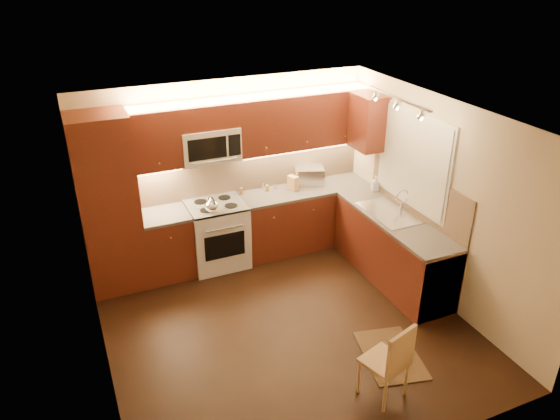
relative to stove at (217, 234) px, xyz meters
name	(u,v)px	position (x,y,z in m)	size (l,w,h in m)	color
floor	(287,327)	(0.30, -1.68, -0.46)	(4.00, 4.00, 0.01)	black
ceiling	(288,120)	(0.30, -1.68, 2.04)	(4.00, 4.00, 0.01)	beige
wall_back	(228,169)	(0.30, 0.32, 0.79)	(4.00, 0.01, 2.50)	#C7B391
wall_front	(396,349)	(0.30, -3.67, 0.79)	(4.00, 0.01, 2.50)	#C7B391
wall_left	(93,274)	(-1.70, -1.68, 0.79)	(0.01, 4.00, 2.50)	#C7B391
wall_right	(439,201)	(2.30, -1.68, 0.79)	(0.01, 4.00, 2.50)	#C7B391
pantry	(109,205)	(-1.35, 0.02, 0.69)	(0.70, 0.60, 2.30)	#4A1A10
base_cab_back_left	(167,245)	(-0.69, 0.02, -0.03)	(0.62, 0.60, 0.86)	#4A1A10
counter_back_left	(164,215)	(-0.69, 0.02, 0.42)	(0.62, 0.60, 0.04)	#393533
base_cab_back_right	(304,218)	(1.34, 0.02, -0.03)	(1.92, 0.60, 0.86)	#4A1A10
counter_back_right	(305,190)	(1.34, 0.02, 0.42)	(1.92, 0.60, 0.04)	#393533
base_cab_right	(393,250)	(2.00, -1.28, -0.03)	(0.60, 2.00, 0.86)	#4A1A10
counter_right	(396,219)	(2.00, -1.28, 0.42)	(0.60, 2.00, 0.04)	#393533
dishwasher	(426,277)	(2.00, -1.98, -0.03)	(0.58, 0.60, 0.84)	silver
backsplash_back	(252,169)	(0.65, 0.31, 0.74)	(3.30, 0.02, 0.60)	tan
backsplash_right	(417,193)	(2.29, -1.28, 0.74)	(0.02, 2.00, 0.60)	tan
upper_cab_back_left	(154,139)	(-0.69, 0.15, 1.42)	(0.62, 0.35, 0.75)	#4A1A10
upper_cab_back_right	(302,120)	(1.34, 0.15, 1.42)	(1.92, 0.35, 0.75)	#4A1A10
upper_cab_bridge	(207,115)	(0.00, 0.15, 1.63)	(0.76, 0.35, 0.31)	#4A1A10
upper_cab_right_corner	(368,122)	(2.12, -0.28, 1.42)	(0.35, 0.50, 0.75)	#4A1A10
stove	(217,234)	(0.00, 0.00, 0.00)	(0.76, 0.65, 0.92)	silver
microwave	(209,144)	(0.00, 0.14, 1.26)	(0.76, 0.38, 0.44)	silver
window_frame	(413,160)	(2.29, -1.12, 1.14)	(0.03, 1.44, 1.24)	silver
window_blinds	(412,160)	(2.27, -1.12, 1.14)	(0.02, 1.36, 1.16)	silver
sink	(390,208)	(2.00, -1.12, 0.52)	(0.52, 0.86, 0.15)	silver
faucet	(402,200)	(2.18, -1.12, 0.59)	(0.20, 0.04, 0.30)	silver
track_light_bar	(398,98)	(1.85, -1.27, 2.00)	(0.04, 1.20, 0.03)	silver
kettle	(212,204)	(-0.11, -0.20, 0.57)	(0.19, 0.19, 0.22)	silver
toaster_oven	(309,175)	(1.48, 0.18, 0.56)	(0.41, 0.31, 0.25)	silver
knife_block	(293,183)	(1.17, 0.06, 0.54)	(0.09, 0.15, 0.20)	#A67C4B
spice_jar_a	(263,186)	(0.78, 0.26, 0.49)	(0.04, 0.04, 0.10)	silver
spice_jar_b	(241,191)	(0.44, 0.21, 0.49)	(0.05, 0.05, 0.09)	brown
spice_jar_c	(276,186)	(0.95, 0.17, 0.48)	(0.04, 0.04, 0.09)	silver
spice_jar_d	(267,188)	(0.81, 0.16, 0.49)	(0.05, 0.05, 0.09)	olive
soap_bottle	(375,183)	(2.23, -0.42, 0.55)	(0.10, 0.10, 0.21)	white
rug	(390,355)	(1.13, -2.58, -0.45)	(0.58, 0.87, 0.01)	black
dining_chair	(384,360)	(0.73, -3.00, -0.03)	(0.38, 0.38, 0.86)	#A67C4B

